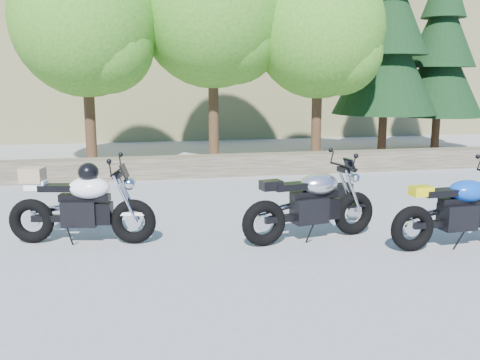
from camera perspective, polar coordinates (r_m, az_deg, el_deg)
name	(u,v)px	position (r m, az deg, el deg)	size (l,w,h in m)	color
ground	(240,245)	(7.70, 0.03, -6.93)	(90.00, 90.00, 0.00)	gray
stone_wall	(195,166)	(12.94, -4.87, 1.46)	(22.00, 0.55, 0.50)	#453C2E
tree_decid_left	(89,26)	(14.40, -15.77, 15.56)	(3.67, 3.67, 5.62)	#382314
tree_decid_mid	(217,14)	(15.00, -2.48, 17.30)	(4.08, 4.08, 6.24)	#382314
tree_decid_right	(323,35)	(15.08, 8.87, 15.08)	(3.54, 3.54, 5.41)	#382314
conifer_near	(387,33)	(17.24, 15.43, 14.89)	(3.17, 3.17, 7.06)	#382314
conifer_far	(441,49)	(18.81, 20.67, 12.96)	(2.82, 2.82, 6.27)	#382314
silver_bike	(312,205)	(7.86, 7.64, -2.65)	(2.15, 0.72, 1.09)	black
white_bike	(81,204)	(7.96, -16.62, -2.48)	(2.11, 0.76, 1.18)	black
blue_bike	(460,212)	(8.08, 22.39, -3.14)	(2.09, 0.66, 1.05)	black
backpack	(343,195)	(10.13, 10.94, -1.59)	(0.36, 0.34, 0.42)	black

